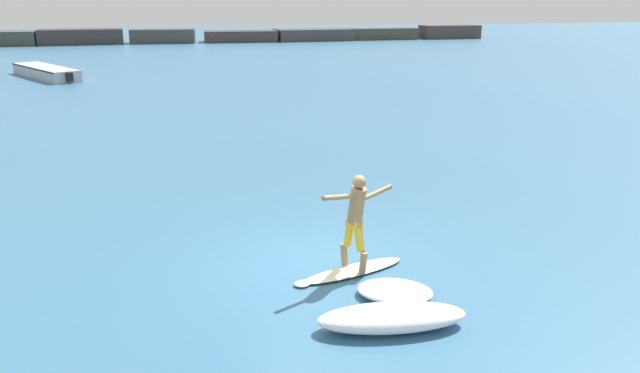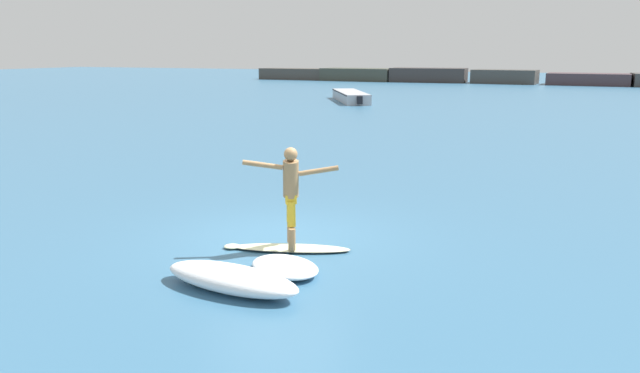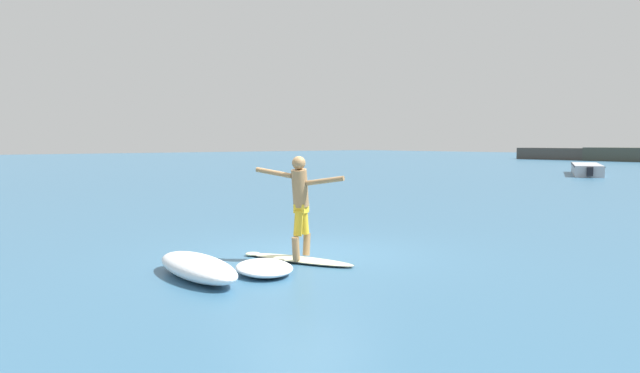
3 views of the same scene
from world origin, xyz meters
TOP-DOWN VIEW (x-y plane):
  - ground_plane at (0.00, 0.00)m, footprint 200.00×200.00m
  - rock_jetty_breakwater at (-0.29, 62.00)m, footprint 67.77×4.82m
  - surfboard at (0.50, -0.60)m, footprint 2.35×1.14m
  - surfer at (0.56, -0.62)m, footprint 1.54×0.88m
  - fishing_boat_near_jetty at (-10.39, 32.27)m, footprint 5.25×8.21m
  - wave_foam_at_tail at (0.53, -2.70)m, footprint 2.43×1.06m
  - wave_foam_at_nose at (0.95, -1.70)m, footprint 1.57×1.40m

SIDE VIEW (x-z plane):
  - ground_plane at x=0.00m, z-range 0.00..0.00m
  - surfboard at x=0.50m, z-range -0.07..0.15m
  - wave_foam_at_nose at x=0.95m, z-range 0.00..0.21m
  - wave_foam_at_tail at x=0.53m, z-range 0.00..0.37m
  - fishing_boat_near_jetty at x=-10.39m, z-range 0.03..0.72m
  - rock_jetty_breakwater at x=-0.29m, z-range -0.09..1.52m
  - surfer at x=0.56m, z-range 0.24..2.09m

